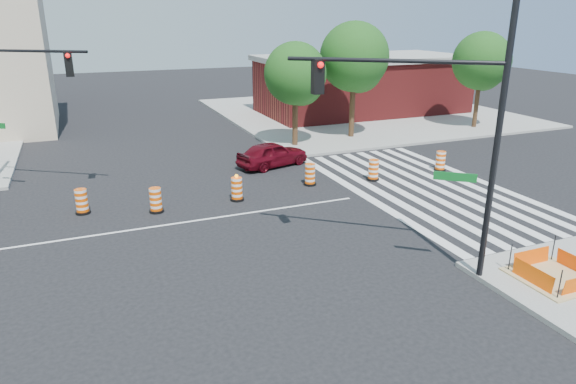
# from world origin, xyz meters

# --- Properties ---
(ground) EXTENTS (120.00, 120.00, 0.00)m
(ground) POSITION_xyz_m (0.00, 0.00, 0.00)
(ground) COLOR black
(ground) RESTS_ON ground
(sidewalk_ne) EXTENTS (22.00, 22.00, 0.15)m
(sidewalk_ne) POSITION_xyz_m (18.00, 18.00, 0.07)
(sidewalk_ne) COLOR gray
(sidewalk_ne) RESTS_ON ground
(crosswalk_east) EXTENTS (6.75, 13.50, 0.01)m
(crosswalk_east) POSITION_xyz_m (10.95, 0.00, 0.01)
(crosswalk_east) COLOR silver
(crosswalk_east) RESTS_ON ground
(lane_centerline) EXTENTS (14.00, 0.12, 0.01)m
(lane_centerline) POSITION_xyz_m (0.00, 0.00, 0.01)
(lane_centerline) COLOR silver
(lane_centerline) RESTS_ON ground
(excavation_pit) EXTENTS (2.20, 2.20, 0.90)m
(excavation_pit) POSITION_xyz_m (9.00, -9.00, 0.22)
(excavation_pit) COLOR tan
(excavation_pit) RESTS_ON ground
(brick_storefront) EXTENTS (16.50, 8.50, 4.60)m
(brick_storefront) POSITION_xyz_m (18.00, 18.00, 2.32)
(brick_storefront) COLOR maroon
(brick_storefront) RESTS_ON ground
(red_coupe) EXTENTS (4.20, 2.57, 1.34)m
(red_coupe) POSITION_xyz_m (5.68, 6.04, 0.67)
(red_coupe) COLOR #520711
(red_coupe) RESTS_ON ground
(signal_pole_se) EXTENTS (4.88, 3.92, 8.09)m
(signal_pole_se) POSITION_xyz_m (5.78, -6.89, 4.96)
(signal_pole_se) COLOR black
(signal_pole_se) RESTS_ON ground
(tree_north_c) EXTENTS (3.70, 3.67, 6.25)m
(tree_north_c) POSITION_xyz_m (8.49, 9.51, 4.19)
(tree_north_c) COLOR #382314
(tree_north_c) RESTS_ON ground
(tree_north_d) EXTENTS (4.32, 4.32, 7.35)m
(tree_north_d) POSITION_xyz_m (12.79, 10.23, 4.93)
(tree_north_d) COLOR #382314
(tree_north_d) RESTS_ON ground
(tree_north_e) EXTENTS (3.91, 3.91, 6.65)m
(tree_north_e) POSITION_xyz_m (22.30, 9.54, 4.47)
(tree_north_e) COLOR #382314
(tree_north_e) RESTS_ON ground
(median_drum_2) EXTENTS (0.60, 0.60, 1.02)m
(median_drum_2) POSITION_xyz_m (-3.90, 2.54, 0.48)
(median_drum_2) COLOR black
(median_drum_2) RESTS_ON ground
(median_drum_3) EXTENTS (0.60, 0.60, 1.02)m
(median_drum_3) POSITION_xyz_m (-1.11, 1.55, 0.48)
(median_drum_3) COLOR black
(median_drum_3) RESTS_ON ground
(median_drum_4) EXTENTS (0.60, 0.60, 1.18)m
(median_drum_4) POSITION_xyz_m (2.36, 1.65, 0.49)
(median_drum_4) COLOR black
(median_drum_4) RESTS_ON ground
(median_drum_5) EXTENTS (0.60, 0.60, 1.02)m
(median_drum_5) POSITION_xyz_m (6.18, 2.38, 0.48)
(median_drum_5) COLOR black
(median_drum_5) RESTS_ON ground
(median_drum_6) EXTENTS (0.60, 0.60, 1.02)m
(median_drum_6) POSITION_xyz_m (9.35, 1.88, 0.48)
(median_drum_6) COLOR black
(median_drum_6) RESTS_ON ground
(median_drum_7) EXTENTS (0.60, 0.60, 1.02)m
(median_drum_7) POSITION_xyz_m (13.39, 1.95, 0.48)
(median_drum_7) COLOR black
(median_drum_7) RESTS_ON ground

